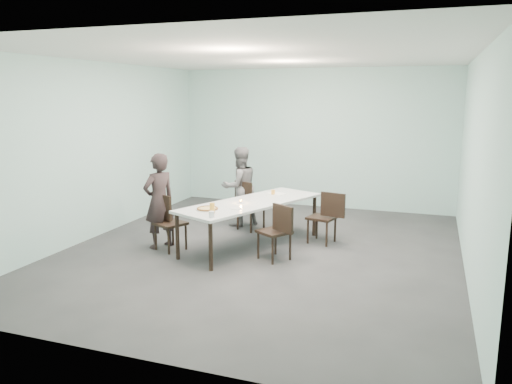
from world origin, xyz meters
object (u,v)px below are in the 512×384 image
(chair_far_left, at_px, (248,202))
(chair_near_right, at_px, (278,228))
(chair_near_left, at_px, (167,218))
(side_plate, at_px, (235,208))
(table, at_px, (251,205))
(water_tumbler, at_px, (212,214))
(diner_near, at_px, (159,201))
(pizza, at_px, (207,209))
(chair_far_right, at_px, (326,214))
(diner_far, at_px, (240,187))
(amber_tumbler, at_px, (273,192))
(tealight, at_px, (241,202))
(beer_glass, at_px, (212,208))

(chair_far_left, distance_m, chair_near_right, 1.88)
(chair_near_left, bearing_deg, side_plate, 24.48)
(table, height_order, chair_near_right, chair_near_right)
(table, xyz_separation_m, water_tumbler, (-0.15, -1.18, 0.10))
(chair_far_left, height_order, chair_near_right, same)
(diner_near, distance_m, pizza, 1.00)
(chair_far_right, height_order, side_plate, chair_far_right)
(chair_far_left, relative_size, diner_far, 0.58)
(chair_near_left, height_order, diner_near, diner_near)
(chair_near_right, distance_m, diner_near, 2.01)
(table, relative_size, side_plate, 15.25)
(diner_far, relative_size, water_tumbler, 16.54)
(table, bearing_deg, chair_near_right, -41.11)
(chair_near_left, bearing_deg, chair_far_left, 87.50)
(chair_far_right, height_order, pizza, chair_far_right)
(side_plate, bearing_deg, chair_near_left, -179.41)
(chair_far_left, height_order, diner_near, diner_near)
(diner_near, height_order, amber_tumbler, diner_near)
(water_tumbler, bearing_deg, chair_near_right, 40.00)
(tealight, bearing_deg, diner_near, -164.19)
(beer_glass, xyz_separation_m, water_tumbler, (0.10, -0.24, -0.03))
(table, distance_m, chair_near_left, 1.36)
(chair_far_right, height_order, tealight, chair_far_right)
(pizza, height_order, amber_tumbler, amber_tumbler)
(chair_near_left, relative_size, chair_far_left, 1.00)
(diner_near, xyz_separation_m, tealight, (1.26, 0.36, 0.00))
(chair_far_left, xyz_separation_m, chair_far_right, (1.55, -0.43, 0.00))
(chair_far_left, xyz_separation_m, tealight, (0.33, -1.19, 0.27))
(chair_far_left, distance_m, chair_far_right, 1.61)
(table, distance_m, diner_near, 1.48)
(tealight, bearing_deg, side_plate, -81.14)
(water_tumbler, xyz_separation_m, tealight, (0.04, 1.01, -0.02))
(chair_near_left, bearing_deg, tealight, 43.10)
(tealight, bearing_deg, chair_far_right, 31.63)
(chair_near_left, relative_size, diner_far, 0.58)
(chair_far_left, xyz_separation_m, water_tumbler, (0.29, -2.20, 0.29))
(chair_near_left, relative_size, beer_glass, 5.80)
(diner_near, distance_m, diner_far, 1.88)
(pizza, relative_size, water_tumbler, 3.78)
(chair_near_left, xyz_separation_m, chair_far_right, (2.34, 1.14, 0.00))
(table, bearing_deg, beer_glass, -105.25)
(chair_far_left, bearing_deg, pizza, -64.55)
(pizza, bearing_deg, chair_far_right, 41.88)
(chair_near_right, distance_m, side_plate, 0.72)
(diner_near, distance_m, side_plate, 1.32)
(chair_near_right, xyz_separation_m, pizza, (-1.02, -0.24, 0.27))
(diner_far, relative_size, tealight, 26.57)
(side_plate, xyz_separation_m, tealight, (-0.06, 0.38, 0.02))
(chair_near_right, distance_m, chair_far_right, 1.23)
(chair_far_right, xyz_separation_m, water_tumbler, (-1.27, -1.77, 0.29))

